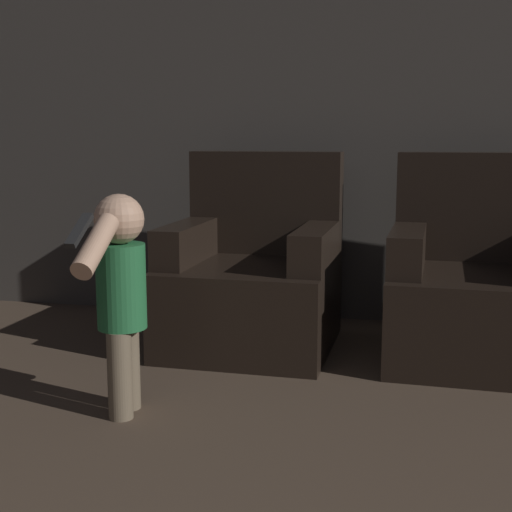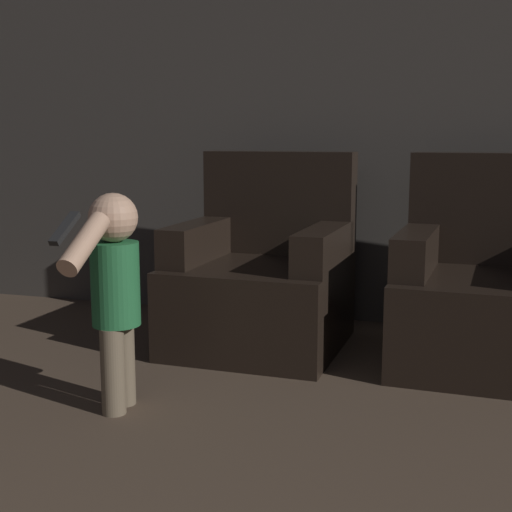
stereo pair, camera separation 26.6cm
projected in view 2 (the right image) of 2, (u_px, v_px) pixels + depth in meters
wall_back at (327, 100)px, 4.14m from camera, size 8.40×0.05×2.60m
armchair_left at (263, 281)px, 3.74m from camera, size 0.87×0.89×1.01m
armchair_right at (488, 295)px, 3.42m from camera, size 0.88×0.90×1.01m
person_toddler at (114, 284)px, 2.80m from camera, size 0.19×0.60×0.88m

